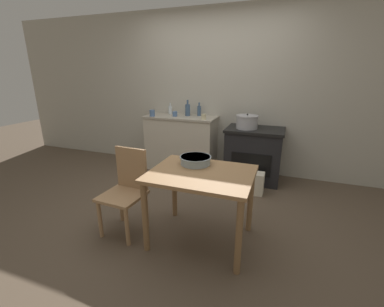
{
  "coord_description": "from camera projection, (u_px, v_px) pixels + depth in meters",
  "views": [
    {
      "loc": [
        1.1,
        -2.54,
        1.61
      ],
      "look_at": [
        0.0,
        0.42,
        0.59
      ],
      "focal_mm": 24.0,
      "sensor_mm": 36.0,
      "label": 1
    }
  ],
  "objects": [
    {
      "name": "flour_sack",
      "position": [
        254.0,
        183.0,
        3.5
      ],
      "size": [
        0.26,
        0.19,
        0.3
      ],
      "primitive_type": "cube",
      "color": "beige",
      "rests_on": "ground_plane"
    },
    {
      "name": "wall_back",
      "position": [
        217.0,
        93.0,
        4.15
      ],
      "size": [
        8.0,
        0.07,
        2.55
      ],
      "color": "#B2AD9E",
      "rests_on": "ground_plane"
    },
    {
      "name": "ground_plane",
      "position": [
        180.0,
        209.0,
        3.13
      ],
      "size": [
        14.0,
        14.0,
        0.0
      ],
      "primitive_type": "plane",
      "color": "brown"
    },
    {
      "name": "cup_center_right",
      "position": [
        204.0,
        117.0,
        3.89
      ],
      "size": [
        0.07,
        0.07,
        0.08
      ],
      "primitive_type": "cylinder",
      "color": "beige",
      "rests_on": "counter_cabinet"
    },
    {
      "name": "bottle_far_left",
      "position": [
        188.0,
        110.0,
        4.18
      ],
      "size": [
        0.08,
        0.08,
        0.26
      ],
      "color": "#3D5675",
      "rests_on": "counter_cabinet"
    },
    {
      "name": "cup_center",
      "position": [
        175.0,
        114.0,
        4.16
      ],
      "size": [
        0.08,
        0.08,
        0.08
      ],
      "primitive_type": "cylinder",
      "color": "#4C6B99",
      "rests_on": "counter_cabinet"
    },
    {
      "name": "bottle_mid_left",
      "position": [
        199.0,
        111.0,
        4.19
      ],
      "size": [
        0.06,
        0.06,
        0.22
      ],
      "color": "#3D5675",
      "rests_on": "counter_cabinet"
    },
    {
      "name": "counter_cabinet",
      "position": [
        181.0,
        143.0,
        4.32
      ],
      "size": [
        1.17,
        0.52,
        0.91
      ],
      "color": "beige",
      "rests_on": "ground_plane"
    },
    {
      "name": "mixing_bowl_large",
      "position": [
        195.0,
        160.0,
        2.55
      ],
      "size": [
        0.31,
        0.31,
        0.08
      ],
      "color": "#93A8B2",
      "rests_on": "work_table"
    },
    {
      "name": "work_table",
      "position": [
        201.0,
        183.0,
        2.39
      ],
      "size": [
        0.95,
        0.75,
        0.72
      ],
      "color": "#997047",
      "rests_on": "ground_plane"
    },
    {
      "name": "bottle_left",
      "position": [
        170.0,
        110.0,
        4.36
      ],
      "size": [
        0.06,
        0.06,
        0.19
      ],
      "color": "silver",
      "rests_on": "counter_cabinet"
    },
    {
      "name": "cup_center_left",
      "position": [
        152.0,
        113.0,
        4.16
      ],
      "size": [
        0.09,
        0.09,
        0.1
      ],
      "primitive_type": "cylinder",
      "color": "#4C6B99",
      "rests_on": "counter_cabinet"
    },
    {
      "name": "chair",
      "position": [
        126.0,
        189.0,
        2.62
      ],
      "size": [
        0.42,
        0.42,
        0.87
      ],
      "rotation": [
        0.0,
        0.0,
        -0.06
      ],
      "color": "#A87F56",
      "rests_on": "ground_plane"
    },
    {
      "name": "stock_pot",
      "position": [
        247.0,
        122.0,
        3.75
      ],
      "size": [
        0.32,
        0.32,
        0.22
      ],
      "color": "#A8A8AD",
      "rests_on": "stove"
    },
    {
      "name": "stove",
      "position": [
        254.0,
        154.0,
        3.9
      ],
      "size": [
        0.84,
        0.61,
        0.8
      ],
      "color": "black",
      "rests_on": "ground_plane"
    }
  ]
}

